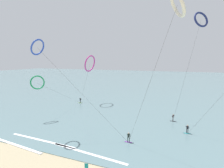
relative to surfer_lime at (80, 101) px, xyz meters
name	(u,v)px	position (x,y,z in m)	size (l,w,h in m)	color
sea_water	(161,81)	(16.67, 71.11, -0.78)	(400.00, 200.00, 0.08)	slate
surfer_lime	(80,101)	(0.00, 0.00, 0.00)	(1.40, 0.59, 1.70)	#8CC62D
surfer_charcoal	(173,118)	(28.82, -7.18, 0.00)	(1.40, 0.59, 1.70)	black
surfer_violet	(129,138)	(22.52, -20.93, 0.00)	(1.40, 0.70, 1.70)	purple
surfer_teal	(187,130)	(31.77, -13.28, 0.00)	(1.40, 0.72, 1.70)	teal
kite_ivory	(177,4)	(29.49, -24.53, 19.83)	(8.46, 5.66, 22.40)	silver
kite_magenta	(90,64)	(2.60, 2.03, 11.86)	(3.66, 5.48, 15.33)	#CC288E
kite_cobalt	(38,47)	(5.99, -23.15, 15.30)	(17.28, 3.77, 17.65)	#2647B7
kite_emerald	(38,82)	(-0.64, -17.00, 7.87)	(2.38, 18.60, 10.35)	#199351
kite_navy	(201,20)	(33.15, -8.85, 20.75)	(6.02, 3.25, 23.19)	navy
wave_crest_near	(18,146)	(6.34, -28.89, -0.76)	(10.64, 0.50, 0.12)	white
wave_crest_mid	(88,153)	(17.93, -26.73, -0.76)	(13.05, 0.50, 0.12)	white
wave_crest_far	(42,141)	(8.53, -25.95, -0.76)	(13.94, 0.50, 0.12)	white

